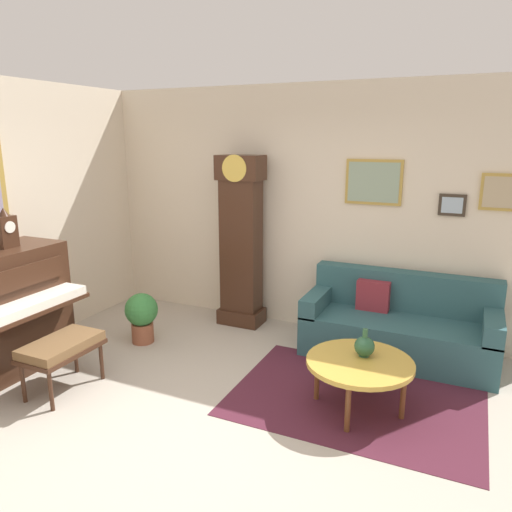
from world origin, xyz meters
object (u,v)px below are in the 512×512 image
(grandfather_clock, at_px, (241,246))
(green_jug, at_px, (364,346))
(coffee_table, at_px, (360,364))
(mantel_clock, at_px, (6,230))
(potted_plant, at_px, (142,314))
(piano_bench, at_px, (62,348))
(couch, at_px, (399,326))

(grandfather_clock, xyz_separation_m, green_jug, (1.75, -1.23, -0.44))
(grandfather_clock, distance_m, green_jug, 2.18)
(grandfather_clock, height_order, coffee_table, grandfather_clock)
(coffee_table, xyz_separation_m, mantel_clock, (-3.26, -0.58, 0.97))
(coffee_table, distance_m, potted_plant, 2.51)
(piano_bench, distance_m, mantel_clock, 1.27)
(piano_bench, xyz_separation_m, mantel_clock, (-0.79, 0.21, 0.97))
(mantel_clock, bearing_deg, couch, 27.79)
(coffee_table, bearing_deg, grandfather_clock, 142.59)
(mantel_clock, bearing_deg, potted_plant, 50.60)
(couch, relative_size, coffee_table, 2.16)
(piano_bench, xyz_separation_m, coffee_table, (2.47, 0.79, 0.00))
(grandfather_clock, distance_m, mantel_clock, 2.48)
(coffee_table, relative_size, potted_plant, 1.57)
(potted_plant, bearing_deg, green_jug, -5.91)
(piano_bench, height_order, couch, couch)
(piano_bench, height_order, coffee_table, piano_bench)
(couch, relative_size, mantel_clock, 5.00)
(grandfather_clock, bearing_deg, coffee_table, -37.41)
(couch, bearing_deg, potted_plant, -162.07)
(green_jug, bearing_deg, mantel_clock, -168.20)
(green_jug, bearing_deg, grandfather_clock, 144.89)
(couch, xyz_separation_m, coffee_table, (-0.14, -1.21, 0.10))
(mantel_clock, relative_size, potted_plant, 0.68)
(grandfather_clock, bearing_deg, potted_plant, -127.47)
(piano_bench, bearing_deg, green_jug, 19.72)
(piano_bench, bearing_deg, couch, 37.44)
(grandfather_clock, height_order, couch, grandfather_clock)
(piano_bench, relative_size, mantel_clock, 1.84)
(piano_bench, distance_m, potted_plant, 1.15)
(potted_plant, bearing_deg, piano_bench, -89.19)
(piano_bench, xyz_separation_m, potted_plant, (-0.02, 1.15, -0.08))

